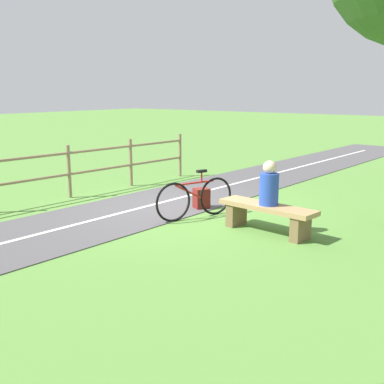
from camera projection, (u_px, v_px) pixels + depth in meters
ground_plane at (183, 208)px, 9.84m from camera, size 80.00×80.00×0.00m
bench at (267, 213)px, 8.10m from camera, size 1.79×0.65×0.49m
person_seated at (269, 186)px, 7.99m from camera, size 0.36×0.36×0.76m
bicycle at (195, 198)px, 9.02m from camera, size 0.60×1.63×0.92m
backpack at (201, 199)px, 9.79m from camera, size 0.38×0.38×0.42m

